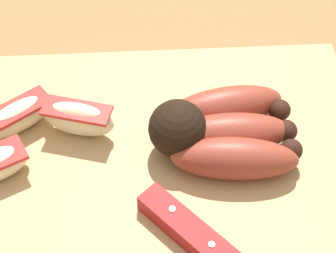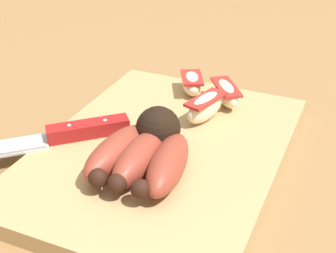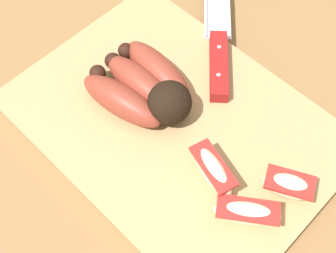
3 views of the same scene
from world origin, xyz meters
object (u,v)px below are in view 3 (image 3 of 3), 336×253
at_px(apple_wedge_near, 213,170).
at_px(apple_wedge_middle, 247,213).
at_px(apple_wedge_far, 288,186).
at_px(chefs_knife, 218,38).
at_px(banana_bunch, 145,88).

height_order(apple_wedge_near, apple_wedge_middle, apple_wedge_near).
height_order(apple_wedge_middle, apple_wedge_far, apple_wedge_middle).
distance_m(chefs_knife, apple_wedge_far, 0.22).
bearing_deg(banana_bunch, chefs_knife, -90.99).
distance_m(apple_wedge_middle, apple_wedge_far, 0.06).
bearing_deg(apple_wedge_near, apple_wedge_middle, 170.27).
bearing_deg(banana_bunch, apple_wedge_far, -173.75).
relative_size(apple_wedge_middle, apple_wedge_far, 1.13).
xyz_separation_m(apple_wedge_near, apple_wedge_far, (-0.07, -0.04, -0.00)).
xyz_separation_m(apple_wedge_middle, apple_wedge_far, (-0.01, -0.05, -0.00)).
bearing_deg(chefs_knife, apple_wedge_middle, 138.17).
distance_m(banana_bunch, apple_wedge_near, 0.13).
bearing_deg(banana_bunch, apple_wedge_middle, 169.87).
height_order(chefs_knife, apple_wedge_middle, apple_wedge_middle).
distance_m(banana_bunch, chefs_knife, 0.13).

